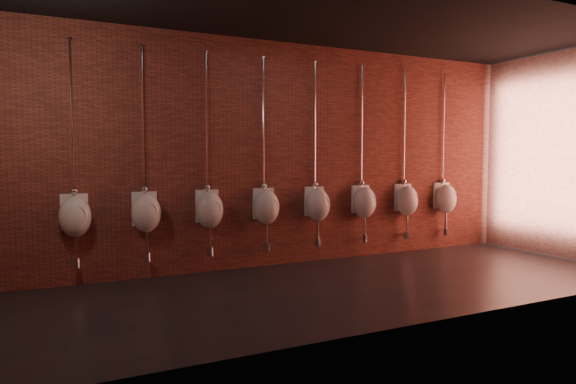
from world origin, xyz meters
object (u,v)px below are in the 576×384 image
urinal_2 (209,209)px  urinal_6 (407,199)px  urinal_3 (266,206)px  urinal_0 (75,215)px  urinal_7 (446,198)px  urinal_4 (318,204)px  urinal_1 (146,212)px  urinal_5 (364,201)px

urinal_2 → urinal_6: bearing=0.0°
urinal_3 → urinal_2: bearing=180.0°
urinal_2 → urinal_6: (3.32, 0.00, 0.00)m
urinal_0 → urinal_7: same height
urinal_0 → urinal_4: same height
urinal_0 → urinal_4: size_ratio=1.00×
urinal_1 → urinal_7: (4.98, 0.00, 0.00)m
urinal_0 → urinal_1: same height
urinal_0 → urinal_4: (3.32, 0.00, 0.00)m
urinal_1 → urinal_3: (1.66, 0.00, 0.00)m
urinal_2 → urinal_4: size_ratio=1.00×
urinal_1 → urinal_6: size_ratio=1.00×
urinal_1 → urinal_3: bearing=0.0°
urinal_3 → urinal_6: bearing=0.0°
urinal_1 → urinal_7: bearing=0.0°
urinal_4 → urinal_7: size_ratio=1.00×
urinal_2 → urinal_5: 2.49m
urinal_0 → urinal_5: bearing=0.0°
urinal_1 → urinal_7: same height
urinal_4 → urinal_7: same height
urinal_3 → urinal_5: (1.66, 0.00, 0.00)m
urinal_4 → urinal_6: bearing=0.0°
urinal_3 → urinal_5: same height
urinal_5 → urinal_0: bearing=180.0°
urinal_4 → urinal_6: size_ratio=1.00×
urinal_0 → urinal_1: size_ratio=1.00×
urinal_4 → urinal_5: 0.83m
urinal_1 → urinal_5: same height
urinal_2 → urinal_3: (0.83, 0.00, 0.00)m
urinal_4 → urinal_6: (1.66, 0.00, 0.00)m
urinal_2 → urinal_4: same height
urinal_5 → urinal_7: (1.66, 0.00, 0.00)m
urinal_2 → urinal_1: bearing=180.0°
urinal_1 → urinal_0: bearing=180.0°
urinal_4 → urinal_7: bearing=0.0°
urinal_2 → urinal_5: bearing=0.0°
urinal_6 → urinal_3: bearing=180.0°
urinal_0 → urinal_7: 5.81m
urinal_6 → urinal_1: bearing=180.0°
urinal_4 → urinal_5: bearing=0.0°
urinal_5 → urinal_6: 0.83m
urinal_0 → urinal_1: bearing=0.0°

